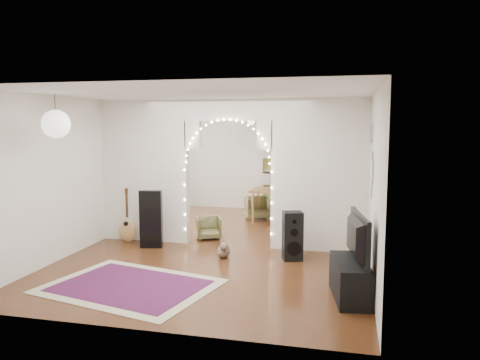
% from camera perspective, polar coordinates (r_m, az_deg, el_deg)
% --- Properties ---
extents(floor, '(7.50, 7.50, 0.00)m').
position_cam_1_polar(floor, '(8.85, -1.35, -7.87)').
color(floor, black).
rests_on(floor, ground).
extents(ceiling, '(5.00, 7.50, 0.02)m').
position_cam_1_polar(ceiling, '(8.56, -1.40, 9.88)').
color(ceiling, white).
rests_on(ceiling, wall_back).
extents(wall_back, '(5.00, 0.02, 2.70)m').
position_cam_1_polar(wall_back, '(12.25, 3.02, 2.67)').
color(wall_back, silver).
rests_on(wall_back, floor).
extents(wall_front, '(5.00, 0.02, 2.70)m').
position_cam_1_polar(wall_front, '(5.09, -12.01, -3.53)').
color(wall_front, silver).
rests_on(wall_front, floor).
extents(wall_left, '(0.02, 7.50, 2.70)m').
position_cam_1_polar(wall_left, '(9.54, -16.08, 1.19)').
color(wall_left, silver).
rests_on(wall_left, floor).
extents(wall_right, '(0.02, 7.50, 2.70)m').
position_cam_1_polar(wall_right, '(8.34, 15.50, 0.41)').
color(wall_right, silver).
rests_on(wall_right, floor).
extents(divider_wall, '(5.00, 0.20, 2.70)m').
position_cam_1_polar(divider_wall, '(8.59, -1.38, 1.35)').
color(divider_wall, silver).
rests_on(divider_wall, floor).
extents(fairy_lights, '(1.64, 0.04, 1.60)m').
position_cam_1_polar(fairy_lights, '(8.46, -1.60, 2.11)').
color(fairy_lights, '#FFEABF').
rests_on(fairy_lights, divider_wall).
extents(window, '(0.04, 1.20, 1.40)m').
position_cam_1_polar(window, '(11.11, -11.45, 2.88)').
color(window, white).
rests_on(window, wall_left).
extents(wall_clock, '(0.03, 0.31, 0.31)m').
position_cam_1_polar(wall_clock, '(7.69, 15.71, 5.48)').
color(wall_clock, white).
rests_on(wall_clock, wall_right).
extents(picture_frames, '(0.02, 0.50, 0.70)m').
position_cam_1_polar(picture_frames, '(7.33, 15.70, 0.71)').
color(picture_frames, white).
rests_on(picture_frames, wall_right).
extents(paper_lantern, '(0.40, 0.40, 0.40)m').
position_cam_1_polar(paper_lantern, '(7.13, -21.53, 6.37)').
color(paper_lantern, white).
rests_on(paper_lantern, ceiling).
extents(ceiling_fan, '(1.10, 1.10, 0.30)m').
position_cam_1_polar(ceiling_fan, '(10.50, 1.37, 7.70)').
color(ceiling_fan, '#D29146').
rests_on(ceiling_fan, ceiling).
extents(area_rug, '(2.57, 2.16, 0.02)m').
position_cam_1_polar(area_rug, '(6.85, -13.25, -12.46)').
color(area_rug, maroon).
rests_on(area_rug, floor).
extents(guitar_case, '(0.42, 0.20, 1.05)m').
position_cam_1_polar(guitar_case, '(8.68, -10.79, -4.71)').
color(guitar_case, black).
rests_on(guitar_case, floor).
extents(acoustic_guitar, '(0.37, 0.20, 0.88)m').
position_cam_1_polar(acoustic_guitar, '(9.20, -13.58, -5.03)').
color(acoustic_guitar, tan).
rests_on(acoustic_guitar, floor).
extents(tabby_cat, '(0.29, 0.48, 0.32)m').
position_cam_1_polar(tabby_cat, '(7.98, -2.01, -8.56)').
color(tabby_cat, brown).
rests_on(tabby_cat, floor).
extents(floor_speaker, '(0.38, 0.36, 0.81)m').
position_cam_1_polar(floor_speaker, '(7.85, 6.43, -6.80)').
color(floor_speaker, black).
rests_on(floor_speaker, floor).
extents(media_console, '(0.56, 1.05, 0.50)m').
position_cam_1_polar(media_console, '(6.35, 13.24, -11.73)').
color(media_console, black).
rests_on(media_console, floor).
extents(tv, '(0.32, 1.08, 0.62)m').
position_cam_1_polar(tv, '(6.19, 13.38, -6.82)').
color(tv, black).
rests_on(tv, media_console).
extents(bookcase, '(1.43, 0.77, 1.43)m').
position_cam_1_polar(bookcase, '(11.97, 6.02, -0.52)').
color(bookcase, beige).
rests_on(bookcase, floor).
extents(dining_table, '(1.22, 0.82, 0.76)m').
position_cam_1_polar(dining_table, '(10.75, 4.67, -1.53)').
color(dining_table, brown).
rests_on(dining_table, floor).
extents(flower_vase, '(0.19, 0.19, 0.19)m').
position_cam_1_polar(flower_vase, '(10.72, 4.68, -0.64)').
color(flower_vase, silver).
rests_on(flower_vase, dining_table).
extents(dining_chair_left, '(0.62, 0.63, 0.44)m').
position_cam_1_polar(dining_chair_left, '(9.25, -3.85, -5.83)').
color(dining_chair_left, brown).
rests_on(dining_chair_left, floor).
extents(dining_chair_right, '(0.74, 0.74, 0.53)m').
position_cam_1_polar(dining_chair_right, '(11.14, 2.18, -3.39)').
color(dining_chair_right, brown).
rests_on(dining_chair_right, floor).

